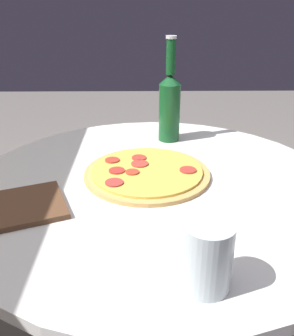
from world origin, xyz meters
The scene contains 5 objects.
table centered at (0.00, 0.00, 0.55)m, with size 0.90×0.90×0.76m.
pizza centered at (0.04, 0.02, 0.77)m, with size 0.31×0.31×0.02m.
beer_bottle centered at (0.28, -0.05, 0.87)m, with size 0.06×0.06×0.30m.
pizza_paddle centered at (-0.12, 0.30, 0.77)m, with size 0.20×0.31×0.02m.
drinking_glass centered at (-0.34, -0.06, 0.82)m, with size 0.08×0.08×0.11m.
Camera 1 is at (-0.78, 0.03, 1.17)m, focal length 40.00 mm.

